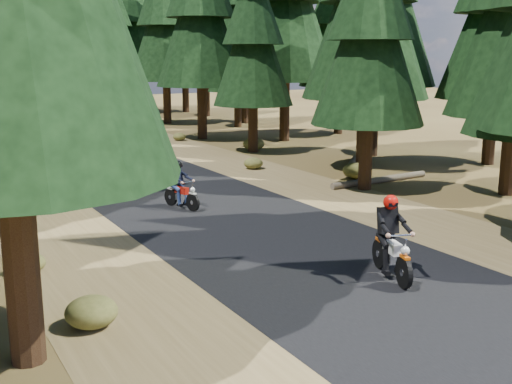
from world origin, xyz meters
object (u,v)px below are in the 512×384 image
(rider_lead, at_px, (392,251))
(rider_follow, at_px, (181,193))
(log_near, at_px, (354,162))
(log_far, at_px, (380,180))

(rider_lead, xyz_separation_m, rider_follow, (-1.36, 7.94, -0.10))
(log_near, bearing_deg, log_far, -160.02)
(log_near, height_order, rider_follow, rider_follow)
(log_far, height_order, rider_lead, rider_lead)
(rider_lead, relative_size, rider_follow, 1.20)
(log_far, height_order, rider_follow, rider_follow)
(log_near, xyz_separation_m, rider_follow, (-9.45, -3.61, 0.33))
(rider_lead, bearing_deg, rider_follow, -62.00)
(log_near, distance_m, rider_follow, 10.12)
(log_far, relative_size, rider_follow, 2.65)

